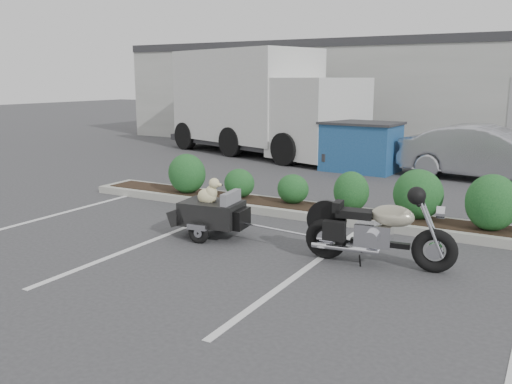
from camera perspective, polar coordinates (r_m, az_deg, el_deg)
The scene contains 8 objects.
ground at distance 8.52m, azimuth -0.45°, elevation -5.55°, with size 90.00×90.00×0.00m, color #38383A.
planter_kerb at distance 10.05m, azimuth 10.83°, elevation -2.62°, with size 12.00×1.00×0.15m, color #9E9E93.
building at distance 24.40m, azimuth 20.19°, elevation 9.84°, with size 26.00×10.00×4.00m, color #9EA099.
motorcycle at distance 7.65m, azimuth 12.73°, elevation -4.12°, with size 2.10×0.78×1.21m.
pet_trailer at distance 8.85m, azimuth -4.75°, elevation -2.11°, with size 1.69×0.95×1.00m.
sedan at distance 14.95m, azimuth 23.14°, elevation 3.78°, with size 1.48×4.24×1.40m, color #A4A4AB.
dumpster at distance 15.45m, azimuth 10.96°, elevation 4.75°, with size 2.19×1.58×1.38m.
delivery_truck at distance 18.61m, azimuth 0.62°, elevation 9.18°, with size 8.05×4.71×3.51m.
Camera 1 is at (4.06, -7.05, 2.55)m, focal length 38.00 mm.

